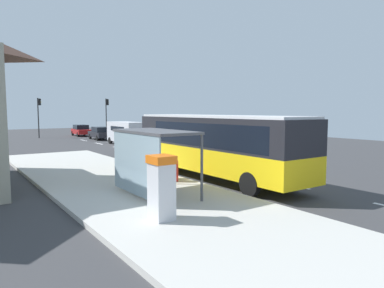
{
  "coord_description": "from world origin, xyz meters",
  "views": [
    {
      "loc": [
        -12.65,
        -11.56,
        3.43
      ],
      "look_at": [
        -1.0,
        5.16,
        1.5
      ],
      "focal_mm": 32.9,
      "sensor_mm": 36.0,
      "label": 1
    }
  ],
  "objects_px": {
    "recycling_bin_green": "(165,169)",
    "recycling_bin_red": "(173,171)",
    "white_van": "(126,131)",
    "bus_shelter": "(148,146)",
    "bus": "(214,143)",
    "sedan_far": "(101,133)",
    "traffic_light_far_side": "(39,111)",
    "ticket_machine": "(162,187)",
    "traffic_light_near_side": "(107,111)",
    "sedan_near": "(81,130)"
  },
  "relations": [
    {
      "from": "ticket_machine",
      "to": "recycling_bin_green",
      "type": "distance_m",
      "value": 6.38
    },
    {
      "from": "sedan_near",
      "to": "sedan_far",
      "type": "height_order",
      "value": "same"
    },
    {
      "from": "white_van",
      "to": "ticket_machine",
      "type": "bearing_deg",
      "value": -112.05
    },
    {
      "from": "sedan_far",
      "to": "traffic_light_far_side",
      "type": "relative_size",
      "value": 0.89
    },
    {
      "from": "recycling_bin_red",
      "to": "recycling_bin_green",
      "type": "relative_size",
      "value": 1.0
    },
    {
      "from": "bus",
      "to": "ticket_machine",
      "type": "distance_m",
      "value": 7.55
    },
    {
      "from": "bus",
      "to": "ticket_machine",
      "type": "relative_size",
      "value": 5.68
    },
    {
      "from": "recycling_bin_green",
      "to": "white_van",
      "type": "bearing_deg",
      "value": 70.96
    },
    {
      "from": "bus",
      "to": "traffic_light_near_side",
      "type": "distance_m",
      "value": 33.68
    },
    {
      "from": "white_van",
      "to": "traffic_light_far_side",
      "type": "relative_size",
      "value": 1.04
    },
    {
      "from": "white_van",
      "to": "bus",
      "type": "bearing_deg",
      "value": -101.52
    },
    {
      "from": "recycling_bin_red",
      "to": "recycling_bin_green",
      "type": "distance_m",
      "value": 0.7
    },
    {
      "from": "white_van",
      "to": "bus_shelter",
      "type": "height_order",
      "value": "bus_shelter"
    },
    {
      "from": "traffic_light_far_side",
      "to": "traffic_light_near_side",
      "type": "bearing_deg",
      "value": -5.32
    },
    {
      "from": "white_van",
      "to": "recycling_bin_red",
      "type": "bearing_deg",
      "value": -108.39
    },
    {
      "from": "white_van",
      "to": "recycling_bin_green",
      "type": "distance_m",
      "value": 19.63
    },
    {
      "from": "white_van",
      "to": "bus_shelter",
      "type": "xyz_separation_m",
      "value": [
        -8.61,
        -21.03,
        0.75
      ]
    },
    {
      "from": "recycling_bin_green",
      "to": "traffic_light_near_side",
      "type": "xyz_separation_m",
      "value": [
        9.7,
        32.21,
        2.73
      ]
    },
    {
      "from": "recycling_bin_red",
      "to": "recycling_bin_green",
      "type": "xyz_separation_m",
      "value": [
        0.0,
        0.7,
        0.0
      ]
    },
    {
      "from": "traffic_light_far_side",
      "to": "bus_shelter",
      "type": "xyz_separation_m",
      "value": [
        -3.31,
        -35.5,
        -1.25
      ]
    },
    {
      "from": "traffic_light_near_side",
      "to": "sedan_near",
      "type": "bearing_deg",
      "value": 157.34
    },
    {
      "from": "traffic_light_near_side",
      "to": "white_van",
      "type": "bearing_deg",
      "value": -103.57
    },
    {
      "from": "white_van",
      "to": "sedan_far",
      "type": "bearing_deg",
      "value": 89.27
    },
    {
      "from": "white_van",
      "to": "traffic_light_near_side",
      "type": "bearing_deg",
      "value": 76.43
    },
    {
      "from": "ticket_machine",
      "to": "recycling_bin_red",
      "type": "distance_m",
      "value": 5.8
    },
    {
      "from": "white_van",
      "to": "ticket_machine",
      "type": "distance_m",
      "value": 25.87
    },
    {
      "from": "ticket_machine",
      "to": "sedan_far",
      "type": "bearing_deg",
      "value": 72.74
    },
    {
      "from": "bus",
      "to": "white_van",
      "type": "xyz_separation_m",
      "value": [
        3.91,
        19.19,
        -0.5
      ]
    },
    {
      "from": "bus",
      "to": "sedan_far",
      "type": "distance_m",
      "value": 27.11
    },
    {
      "from": "sedan_far",
      "to": "ticket_machine",
      "type": "height_order",
      "value": "ticket_machine"
    },
    {
      "from": "recycling_bin_red",
      "to": "traffic_light_near_side",
      "type": "relative_size",
      "value": 0.19
    },
    {
      "from": "white_van",
      "to": "recycling_bin_green",
      "type": "xyz_separation_m",
      "value": [
        -6.4,
        -18.55,
        -0.69
      ]
    },
    {
      "from": "sedan_near",
      "to": "recycling_bin_red",
      "type": "xyz_separation_m",
      "value": [
        -6.5,
        -34.25,
        -0.14
      ]
    },
    {
      "from": "bus",
      "to": "traffic_light_far_side",
      "type": "distance_m",
      "value": 33.73
    },
    {
      "from": "white_van",
      "to": "recycling_bin_green",
      "type": "height_order",
      "value": "white_van"
    },
    {
      "from": "white_van",
      "to": "sedan_near",
      "type": "xyz_separation_m",
      "value": [
        0.1,
        15.0,
        -0.55
      ]
    },
    {
      "from": "sedan_far",
      "to": "traffic_light_near_side",
      "type": "distance_m",
      "value": 7.34
    },
    {
      "from": "white_van",
      "to": "traffic_light_far_side",
      "type": "xyz_separation_m",
      "value": [
        -5.3,
        14.47,
        2.0
      ]
    },
    {
      "from": "recycling_bin_red",
      "to": "sedan_far",
      "type": "bearing_deg",
      "value": 76.39
    },
    {
      "from": "recycling_bin_green",
      "to": "recycling_bin_red",
      "type": "bearing_deg",
      "value": -90.0
    },
    {
      "from": "traffic_light_far_side",
      "to": "recycling_bin_red",
      "type": "bearing_deg",
      "value": -91.87
    },
    {
      "from": "sedan_near",
      "to": "ticket_machine",
      "type": "distance_m",
      "value": 40.2
    },
    {
      "from": "recycling_bin_red",
      "to": "white_van",
      "type": "bearing_deg",
      "value": 71.61
    },
    {
      "from": "bus",
      "to": "recycling_bin_red",
      "type": "bearing_deg",
      "value": -178.83
    },
    {
      "from": "ticket_machine",
      "to": "recycling_bin_green",
      "type": "xyz_separation_m",
      "value": [
        3.31,
        5.43,
        -0.52
      ]
    },
    {
      "from": "recycling_bin_red",
      "to": "bus_shelter",
      "type": "distance_m",
      "value": 3.19
    },
    {
      "from": "bus",
      "to": "recycling_bin_red",
      "type": "distance_m",
      "value": 2.76
    },
    {
      "from": "traffic_light_far_side",
      "to": "bus_shelter",
      "type": "distance_m",
      "value": 35.67
    },
    {
      "from": "recycling_bin_green",
      "to": "traffic_light_far_side",
      "type": "xyz_separation_m",
      "value": [
        1.1,
        33.01,
        2.69
      ]
    },
    {
      "from": "recycling_bin_green",
      "to": "traffic_light_far_side",
      "type": "bearing_deg",
      "value": 88.09
    }
  ]
}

